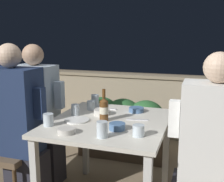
{
  "coord_description": "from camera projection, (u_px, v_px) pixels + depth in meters",
  "views": [
    {
      "loc": [
        0.67,
        -1.98,
        1.4
      ],
      "look_at": [
        0.0,
        0.07,
        0.95
      ],
      "focal_mm": 45.0,
      "sensor_mm": 36.0,
      "label": 1
    }
  ],
  "objects": [
    {
      "name": "parapet_wall",
      "position": [
        149.0,
        106.0,
        3.83
      ],
      "size": [
        9.0,
        0.18,
        0.86
      ],
      "color": "gray",
      "rests_on": "ground_plane"
    },
    {
      "name": "dining_table",
      "position": [
        109.0,
        132.0,
        2.2
      ],
      "size": [
        0.89,
        0.98,
        0.73
      ],
      "color": "silver",
      "rests_on": "ground_plane"
    },
    {
      "name": "planter_hedge",
      "position": [
        123.0,
        124.0,
        3.22
      ],
      "size": [
        0.97,
        0.47,
        0.67
      ],
      "color": "brown",
      "rests_on": "ground_plane"
    },
    {
      "name": "person_navy_jumper",
      "position": [
        17.0,
        126.0,
        2.25
      ],
      "size": [
        0.5,
        0.26,
        1.33
      ],
      "color": "#282833",
      "rests_on": "ground_plane"
    },
    {
      "name": "chair_left_far",
      "position": [
        22.0,
        126.0,
        2.67
      ],
      "size": [
        0.42,
        0.42,
        0.89
      ],
      "color": "brown",
      "rests_on": "ground_plane"
    },
    {
      "name": "person_blue_shirt",
      "position": [
        39.0,
        115.0,
        2.59
      ],
      "size": [
        0.47,
        0.26,
        1.31
      ],
      "color": "#282833",
      "rests_on": "ground_plane"
    },
    {
      "name": "person_white_polo",
      "position": [
        208.0,
        152.0,
        1.8
      ],
      "size": [
        0.49,
        0.26,
        1.29
      ],
      "color": "#282833",
      "rests_on": "ground_plane"
    },
    {
      "name": "beer_bottle",
      "position": [
        104.0,
        109.0,
        2.16
      ],
      "size": [
        0.07,
        0.07,
        0.25
      ],
      "color": "brown",
      "rests_on": "dining_table"
    },
    {
      "name": "plate_0",
      "position": [
        77.0,
        120.0,
        2.18
      ],
      "size": [
        0.19,
        0.19,
        0.01
      ],
      "color": "white",
      "rests_on": "dining_table"
    },
    {
      "name": "bowl_0",
      "position": [
        102.0,
        112.0,
        2.34
      ],
      "size": [
        0.13,
        0.13,
        0.04
      ],
      "color": "beige",
      "rests_on": "dining_table"
    },
    {
      "name": "bowl_1",
      "position": [
        117.0,
        126.0,
        1.97
      ],
      "size": [
        0.12,
        0.12,
        0.05
      ],
      "color": "#4C709E",
      "rests_on": "dining_table"
    },
    {
      "name": "bowl_2",
      "position": [
        136.0,
        109.0,
        2.42
      ],
      "size": [
        0.13,
        0.13,
        0.04
      ],
      "color": "#4C709E",
      "rests_on": "dining_table"
    },
    {
      "name": "bowl_3",
      "position": [
        67.0,
        130.0,
        1.9
      ],
      "size": [
        0.12,
        0.12,
        0.04
      ],
      "color": "beige",
      "rests_on": "dining_table"
    },
    {
      "name": "glass_cup_0",
      "position": [
        95.0,
        100.0,
        2.6
      ],
      "size": [
        0.07,
        0.07,
        0.11
      ],
      "color": "silver",
      "rests_on": "dining_table"
    },
    {
      "name": "glass_cup_1",
      "position": [
        75.0,
        110.0,
        2.32
      ],
      "size": [
        0.06,
        0.06,
        0.09
      ],
      "color": "silver",
      "rests_on": "dining_table"
    },
    {
      "name": "glass_cup_2",
      "position": [
        102.0,
        130.0,
        1.81
      ],
      "size": [
        0.07,
        0.07,
        0.11
      ],
      "color": "silver",
      "rests_on": "dining_table"
    },
    {
      "name": "glass_cup_3",
      "position": [
        139.0,
        131.0,
        1.84
      ],
      "size": [
        0.08,
        0.08,
        0.08
      ],
      "color": "silver",
      "rests_on": "dining_table"
    },
    {
      "name": "glass_cup_4",
      "position": [
        48.0,
        120.0,
        2.05
      ],
      "size": [
        0.07,
        0.07,
        0.09
      ],
      "color": "silver",
      "rests_on": "dining_table"
    },
    {
      "name": "glass_cup_5",
      "position": [
        91.0,
        105.0,
        2.48
      ],
      "size": [
        0.07,
        0.07,
        0.08
      ],
      "color": "silver",
      "rests_on": "dining_table"
    },
    {
      "name": "fork_0",
      "position": [
        107.0,
        109.0,
        2.51
      ],
      "size": [
        0.17,
        0.03,
        0.01
      ],
      "color": "silver",
      "rests_on": "dining_table"
    },
    {
      "name": "fork_1",
      "position": [
        137.0,
        120.0,
        2.19
      ],
      "size": [
        0.17,
        0.05,
        0.01
      ],
      "color": "silver",
      "rests_on": "dining_table"
    },
    {
      "name": "potted_plant",
      "position": [
        40.0,
        114.0,
        3.45
      ],
      "size": [
        0.34,
        0.34,
        0.69
      ],
      "color": "#9E5638",
      "rests_on": "ground_plane"
    }
  ]
}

